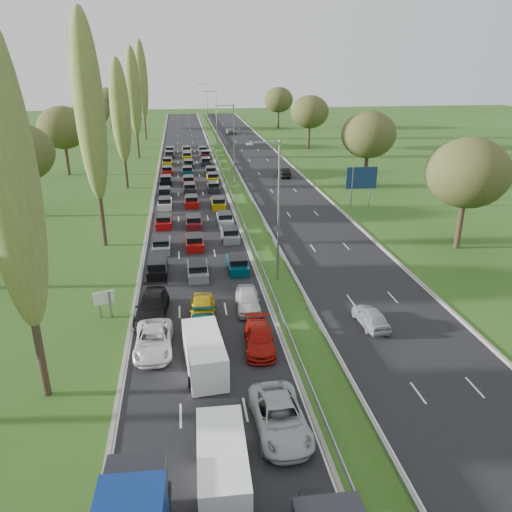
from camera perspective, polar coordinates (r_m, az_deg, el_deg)
ground at (r=78.54m, az=-2.62°, el=8.33°), size 260.00×260.00×0.00m
near_carriageway at (r=80.61m, az=-7.63°, el=8.51°), size 10.50×215.00×0.04m
far_carriageway at (r=81.88m, az=1.96°, el=8.89°), size 10.50×215.00×0.04m
central_reservation at (r=80.85m, az=-2.81°, el=9.11°), size 2.36×215.00×0.32m
lamp_columns at (r=75.44m, az=-2.53°, el=12.44°), size 0.18×140.18×12.00m
poplar_row at (r=65.04m, az=-16.38°, el=15.86°), size 2.80×127.80×22.44m
woodland_left at (r=62.50m, az=-26.24°, el=9.98°), size 8.00×166.00×11.10m
woodland_right at (r=69.15m, az=15.18°, el=12.32°), size 8.00×153.00×11.10m
traffic_queue_fill at (r=75.43m, az=-7.56°, el=7.96°), size 9.06×67.93×0.80m
near_car_2 at (r=33.69m, az=-11.62°, el=-9.43°), size 2.46×5.24×1.45m
near_car_3 at (r=37.87m, az=-11.80°, el=-5.65°), size 2.63×5.69×1.61m
near_car_7 at (r=34.37m, az=-6.16°, el=-8.50°), size 2.21×4.82×1.37m
near_car_8 at (r=36.83m, az=-6.12°, el=-6.14°), size 2.09×4.69×1.57m
near_car_10 at (r=26.79m, az=2.75°, el=-17.94°), size 2.77×5.67×1.55m
near_car_11 at (r=33.30m, az=0.38°, el=-9.41°), size 2.29×4.87×1.37m
near_car_12 at (r=38.20m, az=-0.95°, el=-5.00°), size 2.00×4.51×1.51m
far_car_0 at (r=36.85m, az=13.01°, el=-6.77°), size 1.85×4.11×1.37m
far_car_1 at (r=82.67m, az=3.21°, el=9.53°), size 1.63×4.52×1.48m
far_car_2 at (r=133.57m, az=-2.90°, el=14.08°), size 2.39×5.09×1.41m
white_van_front at (r=24.09m, az=-3.94°, el=-22.35°), size 2.15×5.48×2.20m
white_van_rear at (r=31.30m, az=-5.94°, el=-10.83°), size 2.16×5.50×2.21m
info_sign at (r=38.38m, az=-16.95°, el=-4.89°), size 1.47×0.49×2.10m
direction_sign at (r=65.93m, az=11.96°, el=8.53°), size 4.00×0.29×5.20m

